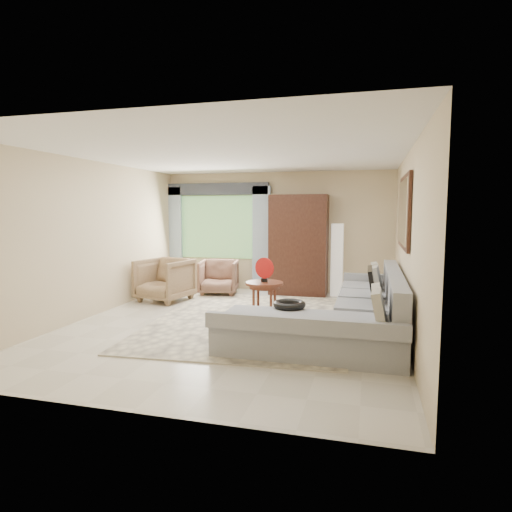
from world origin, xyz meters
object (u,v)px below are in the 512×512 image
(coffee_table, at_px, (264,300))
(potted_plant, at_px, (169,279))
(tv_screen, at_px, (372,285))
(armoire, at_px, (299,245))
(floor_lamp, at_px, (337,260))
(armchair_right, at_px, (219,277))
(sectional_sofa, at_px, (352,317))
(armchair_left, at_px, (165,280))

(coffee_table, bearing_deg, potted_plant, 144.32)
(tv_screen, bearing_deg, armoire, 119.15)
(floor_lamp, bearing_deg, armchair_right, -168.23)
(armchair_right, bearing_deg, armoire, 4.19)
(potted_plant, height_order, floor_lamp, floor_lamp)
(potted_plant, distance_m, floor_lamp, 3.68)
(armchair_right, height_order, potted_plant, armchair_right)
(sectional_sofa, bearing_deg, coffee_table, 155.46)
(coffee_table, height_order, armoire, armoire)
(sectional_sofa, distance_m, tv_screen, 0.55)
(tv_screen, relative_size, coffee_table, 1.20)
(floor_lamp, bearing_deg, potted_plant, -173.49)
(sectional_sofa, bearing_deg, potted_plant, 147.94)
(tv_screen, relative_size, armchair_right, 0.93)
(armchair_left, distance_m, potted_plant, 1.10)
(sectional_sofa, xyz_separation_m, potted_plant, (-4.06, 2.54, -0.02))
(coffee_table, height_order, potted_plant, coffee_table)
(coffee_table, distance_m, armoire, 2.37)
(tv_screen, bearing_deg, sectional_sofa, -142.13)
(armchair_left, bearing_deg, sectional_sofa, -9.68)
(sectional_sofa, relative_size, tv_screen, 4.68)
(potted_plant, bearing_deg, tv_screen, -28.36)
(sectional_sofa, height_order, coffee_table, sectional_sofa)
(potted_plant, xyz_separation_m, armoire, (2.83, 0.35, 0.78))
(armchair_left, bearing_deg, coffee_table, -8.52)
(armchair_left, height_order, armchair_right, armchair_left)
(sectional_sofa, relative_size, armoire, 1.65)
(sectional_sofa, relative_size, coffee_table, 5.63)
(coffee_table, relative_size, potted_plant, 1.15)
(armchair_right, bearing_deg, tv_screen, -46.72)
(armchair_right, distance_m, armoire, 1.83)
(armchair_right, bearing_deg, coffee_table, -62.43)
(sectional_sofa, distance_m, armchair_right, 3.77)
(armchair_right, distance_m, floor_lamp, 2.51)
(armchair_left, height_order, potted_plant, armchair_left)
(tv_screen, xyz_separation_m, coffee_table, (-1.69, 0.44, -0.40))
(armchair_right, bearing_deg, floor_lamp, 0.66)
(floor_lamp, bearing_deg, sectional_sofa, -81.67)
(tv_screen, bearing_deg, floor_lamp, 104.28)
(potted_plant, bearing_deg, armchair_right, -4.43)
(coffee_table, xyz_separation_m, floor_lamp, (0.99, 2.31, 0.43))
(sectional_sofa, bearing_deg, tv_screen, 37.87)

